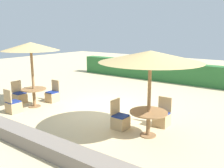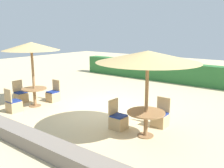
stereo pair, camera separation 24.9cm
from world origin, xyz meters
The scene contains 12 objects.
ground_plane centered at (0.00, 0.00, 0.00)m, with size 40.00×40.00×0.00m, color #D1BA8C.
hedge_row centered at (0.00, 6.57, 0.59)m, with size 13.00×0.70×1.17m, color #2D6B33.
stone_border centered at (0.00, -3.71, 0.18)m, with size 10.00×0.56×0.37m, color slate.
parasol_front_left centered at (-2.41, -1.45, 2.43)m, with size 2.22×2.22×2.61m.
round_table_front_left centered at (-2.41, -1.45, 0.58)m, with size 0.99×0.99×0.75m.
patio_chair_front_left_north centered at (-2.40, -0.52, 0.26)m, with size 0.46×0.46×0.93m.
patio_chair_front_left_west centered at (-3.43, -1.46, 0.26)m, with size 0.46×0.46×0.93m.
patio_chair_front_left_south centered at (-2.42, -2.40, 0.26)m, with size 0.46×0.46×0.93m.
parasol_front_right centered at (2.69, -1.25, 2.34)m, with size 2.91×2.91×2.51m.
round_table_front_right centered at (2.69, -1.25, 0.60)m, with size 1.11×1.11×0.75m.
patio_chair_front_right_west centered at (1.71, -1.28, 0.26)m, with size 0.46×0.46×0.93m.
patio_chair_front_right_north centered at (2.67, -0.27, 0.26)m, with size 0.46×0.46×0.93m.
Camera 1 is at (5.94, -7.42, 3.06)m, focal length 40.00 mm.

